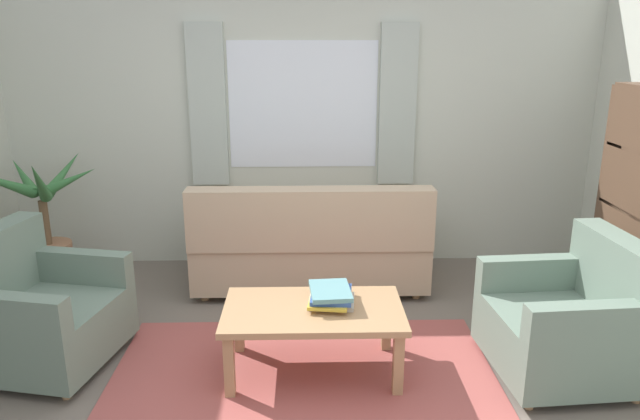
{
  "coord_description": "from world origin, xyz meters",
  "views": [
    {
      "loc": [
        0.02,
        -3.06,
        2.03
      ],
      "look_at": [
        0.11,
        0.7,
        0.93
      ],
      "focal_mm": 33.33,
      "sensor_mm": 36.0,
      "label": 1
    }
  ],
  "objects_px": {
    "potted_plant": "(46,233)",
    "armchair_left": "(36,312)",
    "couch": "(310,246)",
    "book_stack_on_table": "(331,296)",
    "armchair_right": "(571,321)",
    "coffee_table": "(313,316)"
  },
  "relations": [
    {
      "from": "armchair_left",
      "to": "couch",
      "type": "bearing_deg",
      "value": -44.73
    },
    {
      "from": "couch",
      "to": "book_stack_on_table",
      "type": "relative_size",
      "value": 5.39
    },
    {
      "from": "armchair_right",
      "to": "book_stack_on_table",
      "type": "xyz_separation_m",
      "value": [
        -1.47,
        0.1,
        0.14
      ]
    },
    {
      "from": "couch",
      "to": "book_stack_on_table",
      "type": "height_order",
      "value": "couch"
    },
    {
      "from": "coffee_table",
      "to": "book_stack_on_table",
      "type": "distance_m",
      "value": 0.16
    },
    {
      "from": "armchair_right",
      "to": "armchair_left",
      "type": "bearing_deg",
      "value": -97.77
    },
    {
      "from": "potted_plant",
      "to": "armchair_left",
      "type": "bearing_deg",
      "value": -70.26
    },
    {
      "from": "armchair_right",
      "to": "coffee_table",
      "type": "distance_m",
      "value": 1.58
    },
    {
      "from": "armchair_right",
      "to": "potted_plant",
      "type": "distance_m",
      "value": 4.08
    },
    {
      "from": "armchair_left",
      "to": "book_stack_on_table",
      "type": "xyz_separation_m",
      "value": [
        1.86,
        -0.1,
        0.14
      ]
    },
    {
      "from": "armchair_right",
      "to": "potted_plant",
      "type": "relative_size",
      "value": 0.75
    },
    {
      "from": "armchair_left",
      "to": "armchair_right",
      "type": "xyz_separation_m",
      "value": [
        3.33,
        -0.21,
        0.0
      ]
    },
    {
      "from": "armchair_left",
      "to": "potted_plant",
      "type": "relative_size",
      "value": 0.82
    },
    {
      "from": "armchair_left",
      "to": "coffee_table",
      "type": "relative_size",
      "value": 0.9
    },
    {
      "from": "couch",
      "to": "potted_plant",
      "type": "distance_m",
      "value": 2.21
    },
    {
      "from": "couch",
      "to": "potted_plant",
      "type": "relative_size",
      "value": 1.58
    },
    {
      "from": "armchair_left",
      "to": "potted_plant",
      "type": "height_order",
      "value": "potted_plant"
    },
    {
      "from": "coffee_table",
      "to": "book_stack_on_table",
      "type": "bearing_deg",
      "value": 27.94
    },
    {
      "from": "armchair_left",
      "to": "potted_plant",
      "type": "bearing_deg",
      "value": 31.66
    },
    {
      "from": "armchair_left",
      "to": "coffee_table",
      "type": "xyz_separation_m",
      "value": [
        1.75,
        -0.16,
        0.03
      ]
    },
    {
      "from": "armchair_right",
      "to": "potted_plant",
      "type": "height_order",
      "value": "potted_plant"
    },
    {
      "from": "armchair_left",
      "to": "potted_plant",
      "type": "xyz_separation_m",
      "value": [
        -0.46,
        1.28,
        0.1
      ]
    }
  ]
}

